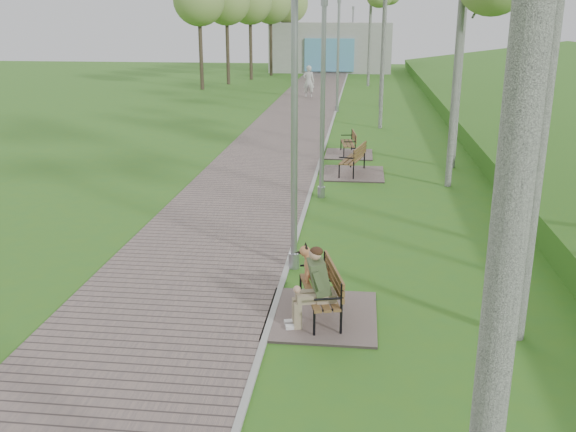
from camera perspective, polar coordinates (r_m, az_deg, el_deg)
walkway at (r=27.09m, az=-0.01°, el=7.68°), size 3.50×67.00×0.04m
kerb at (r=26.95m, az=3.73°, el=7.60°), size 0.10×67.00×0.05m
building_north at (r=56.13m, az=3.84°, el=14.75°), size 10.00×5.20×4.00m
bench_main at (r=10.20m, az=2.54°, el=-6.88°), size 1.74×1.93×1.52m
bench_second at (r=19.53m, az=5.73°, el=4.31°), size 1.84×2.04×1.13m
bench_third at (r=22.30m, az=5.35°, el=5.89°), size 1.61×1.79×0.99m
lamp_post_near at (r=11.59m, az=0.56°, el=6.65°), size 0.20×0.20×5.24m
lamp_post_second at (r=16.53m, az=3.10°, el=9.59°), size 0.20×0.20×5.07m
lamp_post_third at (r=32.23m, az=4.46°, el=13.68°), size 0.21×0.21×5.41m
lamp_post_far at (r=55.32m, az=5.74°, el=15.15°), size 0.20×0.20×5.28m
pedestrian_near at (r=37.92m, az=1.85°, el=11.85°), size 0.70×0.49×1.84m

